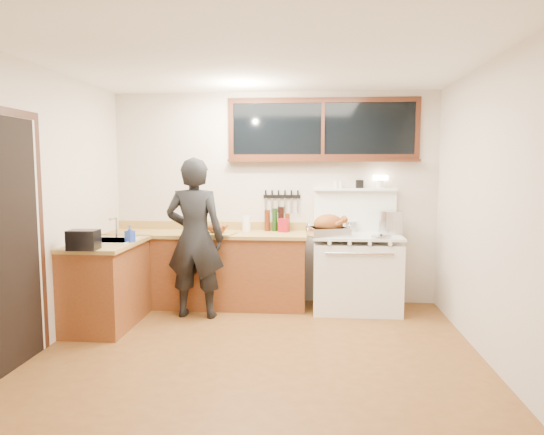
# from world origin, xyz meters

# --- Properties ---
(ground_plane) EXTENTS (4.00, 3.50, 0.02)m
(ground_plane) POSITION_xyz_m (0.00, 0.00, -0.01)
(ground_plane) COLOR brown
(room_shell) EXTENTS (4.10, 3.60, 2.65)m
(room_shell) POSITION_xyz_m (0.00, 0.00, 1.65)
(room_shell) COLOR beige
(room_shell) RESTS_ON ground
(counter_back) EXTENTS (2.44, 0.64, 1.00)m
(counter_back) POSITION_xyz_m (-0.80, 1.45, 0.45)
(counter_back) COLOR #613015
(counter_back) RESTS_ON ground
(counter_left) EXTENTS (0.64, 1.09, 0.90)m
(counter_left) POSITION_xyz_m (-1.70, 0.62, 0.45)
(counter_left) COLOR #613015
(counter_left) RESTS_ON ground
(sink_unit) EXTENTS (0.50, 0.45, 0.37)m
(sink_unit) POSITION_xyz_m (-1.68, 0.70, 0.85)
(sink_unit) COLOR white
(sink_unit) RESTS_ON counter_left
(vintage_stove) EXTENTS (1.02, 0.74, 1.59)m
(vintage_stove) POSITION_xyz_m (1.00, 1.41, 0.47)
(vintage_stove) COLOR white
(vintage_stove) RESTS_ON ground
(back_window) EXTENTS (2.32, 0.13, 0.77)m
(back_window) POSITION_xyz_m (0.60, 1.72, 2.06)
(back_window) COLOR black
(back_window) RESTS_ON room_shell
(left_doorway) EXTENTS (0.02, 1.04, 2.17)m
(left_doorway) POSITION_xyz_m (-1.99, -0.55, 1.09)
(left_doorway) COLOR black
(left_doorway) RESTS_ON ground
(knife_strip) EXTENTS (0.46, 0.03, 0.28)m
(knife_strip) POSITION_xyz_m (0.10, 1.73, 1.31)
(knife_strip) COLOR black
(knife_strip) RESTS_ON room_shell
(man) EXTENTS (0.67, 0.45, 1.79)m
(man) POSITION_xyz_m (-0.83, 0.99, 0.90)
(man) COLOR black
(man) RESTS_ON ground
(soap_bottle) EXTENTS (0.10, 0.10, 0.18)m
(soap_bottle) POSITION_xyz_m (-1.43, 0.63, 0.99)
(soap_bottle) COLOR #233EAF
(soap_bottle) RESTS_ON counter_left
(toaster) EXTENTS (0.28, 0.20, 0.19)m
(toaster) POSITION_xyz_m (-1.70, 0.14, 1.00)
(toaster) COLOR black
(toaster) RESTS_ON counter_left
(cutting_board) EXTENTS (0.45, 0.37, 0.14)m
(cutting_board) POSITION_xyz_m (-0.63, 1.27, 0.95)
(cutting_board) COLOR #A28140
(cutting_board) RESTS_ON counter_back
(roast_turkey) EXTENTS (0.52, 0.44, 0.25)m
(roast_turkey) POSITION_xyz_m (0.67, 1.26, 1.00)
(roast_turkey) COLOR silver
(roast_turkey) RESTS_ON vintage_stove
(stockpot) EXTENTS (0.36, 0.36, 0.27)m
(stockpot) POSITION_xyz_m (1.41, 1.50, 1.04)
(stockpot) COLOR silver
(stockpot) RESTS_ON vintage_stove
(saucepan) EXTENTS (0.19, 0.29, 0.12)m
(saucepan) POSITION_xyz_m (0.95, 1.68, 0.96)
(saucepan) COLOR silver
(saucepan) RESTS_ON vintage_stove
(pot_lid) EXTENTS (0.30, 0.30, 0.04)m
(pot_lid) POSITION_xyz_m (1.25, 1.17, 0.91)
(pot_lid) COLOR silver
(pot_lid) RESTS_ON vintage_stove
(coffee_tin) EXTENTS (0.13, 0.11, 0.16)m
(coffee_tin) POSITION_xyz_m (0.13, 1.55, 0.98)
(coffee_tin) COLOR maroon
(coffee_tin) RESTS_ON counter_back
(pitcher) EXTENTS (0.13, 0.13, 0.19)m
(pitcher) POSITION_xyz_m (-0.33, 1.58, 0.99)
(pitcher) COLOR white
(pitcher) RESTS_ON counter_back
(bottle_cluster) EXTENTS (0.31, 0.07, 0.30)m
(bottle_cluster) POSITION_xyz_m (0.05, 1.63, 1.04)
(bottle_cluster) COLOR black
(bottle_cluster) RESTS_ON counter_back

